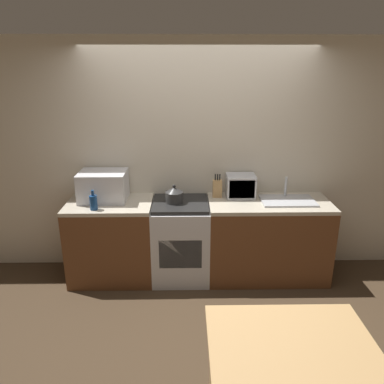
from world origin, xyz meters
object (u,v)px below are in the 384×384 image
at_px(stove_range, 181,240).
at_px(kettle, 174,195).
at_px(dining_table, 291,356).
at_px(bottle, 93,202).
at_px(toaster_oven, 241,186).
at_px(microwave, 103,186).

xyz_separation_m(stove_range, kettle, (-0.07, 0.00, 0.54)).
xyz_separation_m(kettle, dining_table, (0.74, -2.02, -0.31)).
xyz_separation_m(kettle, bottle, (-0.82, -0.20, -0.00)).
relative_size(kettle, toaster_oven, 0.63).
bearing_deg(kettle, bottle, -166.30).
distance_m(stove_range, microwave, 1.04).
bearing_deg(microwave, kettle, -6.74).
height_order(stove_range, dining_table, stove_range).
relative_size(stove_range, dining_table, 0.92).
bearing_deg(microwave, toaster_oven, 2.74).
bearing_deg(kettle, toaster_oven, 12.53).
relative_size(bottle, dining_table, 0.21).
distance_m(microwave, toaster_oven, 1.51).
bearing_deg(dining_table, stove_range, 108.61).
xyz_separation_m(microwave, bottle, (-0.04, -0.29, -0.08)).
distance_m(stove_range, dining_table, 2.14).
height_order(kettle, bottle, bottle).
bearing_deg(stove_range, kettle, 179.66).
height_order(microwave, dining_table, microwave).
distance_m(microwave, bottle, 0.30).
bearing_deg(dining_table, kettle, 110.26).
bearing_deg(dining_table, bottle, 130.68).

